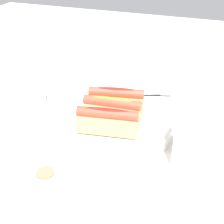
{
  "coord_description": "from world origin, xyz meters",
  "views": [
    {
      "loc": [
        -0.21,
        0.66,
        0.48
      ],
      "look_at": [
        0.02,
        0.01,
        0.06
      ],
      "focal_mm": 49.73,
      "sensor_mm": 36.0,
      "label": 1
    }
  ],
  "objects_px": {
    "water_glass": "(34,96)",
    "chopstick_near": "(126,95)",
    "hotdog_back": "(112,109)",
    "hotdog_side": "(107,121)",
    "chopstick_far": "(136,95)",
    "hotdog_front": "(116,99)",
    "napkin_box": "(201,142)",
    "serving_bowl": "(112,124)",
    "paper_towel_roll": "(49,202)"
  },
  "relations": [
    {
      "from": "hotdog_front",
      "to": "paper_towel_roll",
      "type": "relative_size",
      "value": 1.17
    },
    {
      "from": "hotdog_front",
      "to": "hotdog_side",
      "type": "bearing_deg",
      "value": 97.29
    },
    {
      "from": "hotdog_front",
      "to": "paper_towel_roll",
      "type": "height_order",
      "value": "paper_towel_roll"
    },
    {
      "from": "hotdog_front",
      "to": "chopstick_far",
      "type": "xyz_separation_m",
      "value": [
        -0.02,
        -0.15,
        -0.06
      ]
    },
    {
      "from": "hotdog_front",
      "to": "chopstick_near",
      "type": "xyz_separation_m",
      "value": [
        0.01,
        -0.14,
        -0.06
      ]
    },
    {
      "from": "serving_bowl",
      "to": "chopstick_far",
      "type": "xyz_separation_m",
      "value": [
        -0.01,
        -0.21,
        -0.02
      ]
    },
    {
      "from": "hotdog_back",
      "to": "hotdog_side",
      "type": "distance_m",
      "value": 0.06
    },
    {
      "from": "napkin_box",
      "to": "chopstick_near",
      "type": "bearing_deg",
      "value": -41.09
    },
    {
      "from": "serving_bowl",
      "to": "hotdog_side",
      "type": "bearing_deg",
      "value": 97.29
    },
    {
      "from": "hotdog_back",
      "to": "hotdog_side",
      "type": "height_order",
      "value": "same"
    },
    {
      "from": "hotdog_back",
      "to": "paper_towel_roll",
      "type": "bearing_deg",
      "value": 90.35
    },
    {
      "from": "hotdog_side",
      "to": "water_glass",
      "type": "relative_size",
      "value": 1.73
    },
    {
      "from": "hotdog_side",
      "to": "hotdog_front",
      "type": "bearing_deg",
      "value": -82.71
    },
    {
      "from": "water_glass",
      "to": "chopstick_far",
      "type": "xyz_separation_m",
      "value": [
        -0.27,
        -0.17,
        -0.04
      ]
    },
    {
      "from": "serving_bowl",
      "to": "hotdog_front",
      "type": "xyz_separation_m",
      "value": [
        0.01,
        -0.05,
        0.04
      ]
    },
    {
      "from": "serving_bowl",
      "to": "paper_towel_roll",
      "type": "bearing_deg",
      "value": 90.35
    },
    {
      "from": "serving_bowl",
      "to": "chopstick_near",
      "type": "height_order",
      "value": "serving_bowl"
    },
    {
      "from": "serving_bowl",
      "to": "hotdog_back",
      "type": "distance_m",
      "value": 0.04
    },
    {
      "from": "hotdog_side",
      "to": "napkin_box",
      "type": "height_order",
      "value": "napkin_box"
    },
    {
      "from": "hotdog_side",
      "to": "napkin_box",
      "type": "distance_m",
      "value": 0.23
    },
    {
      "from": "paper_towel_roll",
      "to": "chopstick_near",
      "type": "xyz_separation_m",
      "value": [
        0.02,
        -0.52,
        -0.06
      ]
    },
    {
      "from": "hotdog_side",
      "to": "chopstick_far",
      "type": "distance_m",
      "value": 0.27
    },
    {
      "from": "water_glass",
      "to": "paper_towel_roll",
      "type": "relative_size",
      "value": 0.67
    },
    {
      "from": "serving_bowl",
      "to": "napkin_box",
      "type": "relative_size",
      "value": 2.15
    },
    {
      "from": "water_glass",
      "to": "chopstick_near",
      "type": "bearing_deg",
      "value": -146.08
    },
    {
      "from": "hotdog_front",
      "to": "water_glass",
      "type": "bearing_deg",
      "value": 4.9
    },
    {
      "from": "hotdog_front",
      "to": "water_glass",
      "type": "distance_m",
      "value": 0.25
    },
    {
      "from": "napkin_box",
      "to": "chopstick_far",
      "type": "distance_m",
      "value": 0.37
    },
    {
      "from": "water_glass",
      "to": "chopstick_far",
      "type": "relative_size",
      "value": 0.41
    },
    {
      "from": "paper_towel_roll",
      "to": "chopstick_far",
      "type": "relative_size",
      "value": 0.61
    },
    {
      "from": "hotdog_back",
      "to": "paper_towel_roll",
      "type": "distance_m",
      "value": 0.33
    },
    {
      "from": "hotdog_back",
      "to": "water_glass",
      "type": "relative_size",
      "value": 1.71
    },
    {
      "from": "hotdog_side",
      "to": "hotdog_back",
      "type": "bearing_deg",
      "value": -82.71
    },
    {
      "from": "paper_towel_roll",
      "to": "chopstick_near",
      "type": "height_order",
      "value": "paper_towel_roll"
    },
    {
      "from": "water_glass",
      "to": "chopstick_far",
      "type": "height_order",
      "value": "water_glass"
    },
    {
      "from": "serving_bowl",
      "to": "chopstick_far",
      "type": "bearing_deg",
      "value": -92.79
    },
    {
      "from": "hotdog_back",
      "to": "water_glass",
      "type": "bearing_deg",
      "value": -7.29
    },
    {
      "from": "napkin_box",
      "to": "chopstick_near",
      "type": "relative_size",
      "value": 0.68
    },
    {
      "from": "water_glass",
      "to": "chopstick_near",
      "type": "height_order",
      "value": "water_glass"
    },
    {
      "from": "paper_towel_roll",
      "to": "napkin_box",
      "type": "height_order",
      "value": "napkin_box"
    },
    {
      "from": "serving_bowl",
      "to": "chopstick_far",
      "type": "relative_size",
      "value": 1.47
    },
    {
      "from": "hotdog_side",
      "to": "napkin_box",
      "type": "relative_size",
      "value": 1.04
    },
    {
      "from": "hotdog_front",
      "to": "chopstick_far",
      "type": "distance_m",
      "value": 0.16
    },
    {
      "from": "serving_bowl",
      "to": "water_glass",
      "type": "bearing_deg",
      "value": -7.29
    },
    {
      "from": "water_glass",
      "to": "napkin_box",
      "type": "height_order",
      "value": "napkin_box"
    },
    {
      "from": "napkin_box",
      "to": "chopstick_near",
      "type": "xyz_separation_m",
      "value": [
        0.25,
        -0.28,
        -0.07
      ]
    },
    {
      "from": "water_glass",
      "to": "chopstick_far",
      "type": "bearing_deg",
      "value": -147.3
    },
    {
      "from": "hotdog_side",
      "to": "water_glass",
      "type": "xyz_separation_m",
      "value": [
        0.27,
        -0.09,
        -0.02
      ]
    },
    {
      "from": "hotdog_front",
      "to": "hotdog_back",
      "type": "distance_m",
      "value": 0.06
    },
    {
      "from": "napkin_box",
      "to": "serving_bowl",
      "type": "bearing_deg",
      "value": -13.21
    }
  ]
}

